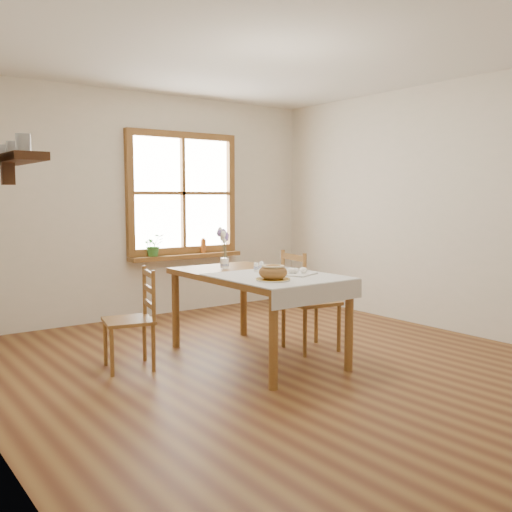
{
  "coord_description": "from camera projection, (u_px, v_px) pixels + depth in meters",
  "views": [
    {
      "loc": [
        -2.91,
        -3.63,
        1.41
      ],
      "look_at": [
        0.0,
        0.3,
        0.9
      ],
      "focal_mm": 40.0,
      "sensor_mm": 36.0,
      "label": 1
    }
  ],
  "objects": [
    {
      "name": "wall_shelf",
      "position": [
        15.0,
        157.0,
        2.85
      ],
      "size": [
        0.16,
        0.6,
        0.24
      ],
      "color": "#4E2D19",
      "rests_on": "ground"
    },
    {
      "name": "ground",
      "position": [
        277.0,
        366.0,
        4.77
      ],
      "size": [
        5.0,
        5.0,
        0.0
      ],
      "primitive_type": "plane",
      "color": "brown",
      "rests_on": "ground"
    },
    {
      "name": "eggs",
      "position": [
        298.0,
        270.0,
        4.76
      ],
      "size": [
        0.27,
        0.26,
        0.05
      ],
      "primitive_type": null,
      "rotation": [
        0.0,
        0.0,
        0.36
      ],
      "color": "white",
      "rests_on": "egg_napkin"
    },
    {
      "name": "window",
      "position": [
        183.0,
        193.0,
        6.89
      ],
      "size": [
        1.46,
        0.08,
        1.46
      ],
      "color": "brown",
      "rests_on": "ground"
    },
    {
      "name": "pepper_shaker",
      "position": [
        261.0,
        266.0,
        5.04
      ],
      "size": [
        0.04,
        0.04,
        0.08
      ],
      "primitive_type": "cylinder",
      "rotation": [
        0.0,
        0.0,
        -0.02
      ],
      "color": "white",
      "rests_on": "table_linen"
    },
    {
      "name": "salt_shaker",
      "position": [
        256.0,
        267.0,
        4.96
      ],
      "size": [
        0.05,
        0.05,
        0.08
      ],
      "primitive_type": "cylinder",
      "rotation": [
        0.0,
        0.0,
        -0.24
      ],
      "color": "white",
      "rests_on": "table_linen"
    },
    {
      "name": "lavender_bouquet",
      "position": [
        224.0,
        245.0,
        5.23
      ],
      "size": [
        0.14,
        0.14,
        0.27
      ],
      "primitive_type": null,
      "color": "#795CA3",
      "rests_on": "flower_vase"
    },
    {
      "name": "bread_plate",
      "position": [
        273.0,
        280.0,
        4.44
      ],
      "size": [
        0.34,
        0.34,
        0.01
      ],
      "primitive_type": "cylinder",
      "rotation": [
        0.0,
        0.0,
        0.37
      ],
      "color": "white",
      "rests_on": "table_linen"
    },
    {
      "name": "flower_vase",
      "position": [
        225.0,
        264.0,
        5.25
      ],
      "size": [
        0.1,
        0.1,
        0.09
      ],
      "primitive_type": "cylinder",
      "rotation": [
        0.0,
        0.0,
        0.28
      ],
      "color": "white",
      "rests_on": "dining_table"
    },
    {
      "name": "egg_napkin",
      "position": [
        298.0,
        274.0,
        4.76
      ],
      "size": [
        0.35,
        0.32,
        0.01
      ],
      "primitive_type": "cube",
      "rotation": [
        0.0,
        0.0,
        0.36
      ],
      "color": "silver",
      "rests_on": "table_linen"
    },
    {
      "name": "amber_bottle",
      "position": [
        203.0,
        245.0,
        7.04
      ],
      "size": [
        0.07,
        0.07,
        0.19
      ],
      "primitive_type": "cylinder",
      "rotation": [
        0.0,
        0.0,
        0.03
      ],
      "color": "#AC591F",
      "rests_on": "window_sill"
    },
    {
      "name": "bread_loaf",
      "position": [
        273.0,
        271.0,
        4.43
      ],
      "size": [
        0.23,
        0.23,
        0.12
      ],
      "primitive_type": "ellipsoid",
      "color": "#A6723A",
      "rests_on": "bread_plate"
    },
    {
      "name": "dining_table",
      "position": [
        256.0,
        283.0,
        4.94
      ],
      "size": [
        0.9,
        1.6,
        0.75
      ],
      "color": "brown",
      "rests_on": "ground"
    },
    {
      "name": "table_linen",
      "position": [
        278.0,
        277.0,
        4.69
      ],
      "size": [
        0.91,
        0.99,
        0.01
      ],
      "primitive_type": "cube",
      "color": "silver",
      "rests_on": "dining_table"
    },
    {
      "name": "potted_plant",
      "position": [
        153.0,
        248.0,
        6.64
      ],
      "size": [
        0.25,
        0.27,
        0.2
      ],
      "primitive_type": "imported",
      "rotation": [
        0.0,
        0.0,
        0.06
      ],
      "color": "#387B31",
      "rests_on": "window_sill"
    },
    {
      "name": "window_sill",
      "position": [
        186.0,
        256.0,
        6.91
      ],
      "size": [
        1.46,
        0.2,
        0.05
      ],
      "color": "brown",
      "rests_on": "ground"
    },
    {
      "name": "chair_right",
      "position": [
        311.0,
        300.0,
        5.24
      ],
      "size": [
        0.51,
        0.49,
        0.92
      ],
      "primitive_type": null,
      "rotation": [
        0.0,
        0.0,
        1.42
      ],
      "color": "brown",
      "rests_on": "ground"
    },
    {
      "name": "room_walls",
      "position": [
        278.0,
        160.0,
        4.59
      ],
      "size": [
        4.6,
        5.1,
        2.65
      ],
      "color": "beige",
      "rests_on": "ground"
    },
    {
      "name": "chair_left",
      "position": [
        128.0,
        319.0,
        4.66
      ],
      "size": [
        0.48,
        0.47,
        0.83
      ],
      "primitive_type": null,
      "rotation": [
        0.0,
        0.0,
        -1.8
      ],
      "color": "brown",
      "rests_on": "ground"
    }
  ]
}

